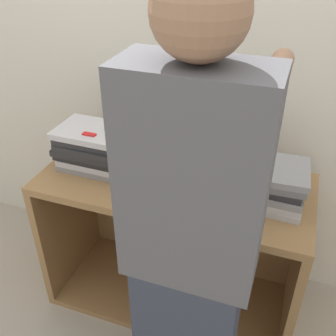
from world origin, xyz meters
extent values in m
cube|color=beige|center=(0.00, 0.66, 1.20)|extent=(8.00, 0.05, 2.40)
cube|color=olive|center=(0.00, 0.28, 0.74)|extent=(1.23, 0.56, 0.04)
cube|color=olive|center=(0.00, 0.28, 0.02)|extent=(1.23, 0.56, 0.04)
cube|color=olive|center=(-0.60, 0.28, 0.38)|extent=(0.04, 0.56, 0.69)
cube|color=olive|center=(0.60, 0.28, 0.38)|extent=(0.04, 0.56, 0.69)
cube|color=olive|center=(0.00, 0.54, 0.38)|extent=(1.15, 0.04, 0.69)
cube|color=gray|center=(0.00, 0.28, 0.77)|extent=(0.34, 0.23, 0.02)
cube|color=black|center=(0.00, 0.29, 0.78)|extent=(0.28, 0.13, 0.00)
cube|color=gray|center=(0.00, 0.43, 0.89)|extent=(0.34, 0.08, 0.22)
cube|color=black|center=(0.00, 0.43, 0.89)|extent=(0.30, 0.06, 0.20)
cube|color=gray|center=(-0.37, 0.28, 0.78)|extent=(0.35, 0.23, 0.03)
cube|color=#B7B7BC|center=(-0.37, 0.28, 0.80)|extent=(0.35, 0.24, 0.03)
cube|color=#232326|center=(-0.38, 0.29, 0.83)|extent=(0.35, 0.24, 0.03)
cube|color=#232326|center=(-0.38, 0.27, 0.86)|extent=(0.35, 0.23, 0.03)
cube|color=#232326|center=(-0.37, 0.27, 0.89)|extent=(0.35, 0.24, 0.03)
cube|color=#232326|center=(-0.37, 0.28, 0.92)|extent=(0.35, 0.23, 0.03)
cube|color=#B7B7BC|center=(-0.38, 0.28, 0.94)|extent=(0.35, 0.24, 0.03)
cube|color=#B7B7BC|center=(0.38, 0.28, 0.78)|extent=(0.35, 0.24, 0.03)
cube|color=#B7B7BC|center=(0.38, 0.27, 0.80)|extent=(0.35, 0.23, 0.03)
cube|color=gray|center=(0.38, 0.27, 0.83)|extent=(0.35, 0.24, 0.03)
cube|color=#232326|center=(0.37, 0.28, 0.86)|extent=(0.35, 0.24, 0.03)
cube|color=slate|center=(0.38, 0.28, 0.89)|extent=(0.35, 0.24, 0.03)
cube|color=gray|center=(0.38, 0.28, 0.92)|extent=(0.36, 0.25, 0.03)
cube|color=#4C4C51|center=(0.23, -0.25, 1.16)|extent=(0.40, 0.20, 0.66)
sphere|color=#8C664C|center=(0.23, -0.25, 1.60)|extent=(0.22, 0.22, 0.22)
cylinder|color=#8C664C|center=(0.07, 0.01, 1.39)|extent=(0.07, 0.32, 0.07)
cylinder|color=#8C664C|center=(0.39, 0.01, 1.39)|extent=(0.07, 0.32, 0.07)
cube|color=red|center=(-0.37, 0.22, 0.96)|extent=(0.06, 0.02, 0.01)
camera|label=1|loc=(0.46, -1.10, 1.77)|focal=42.00mm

